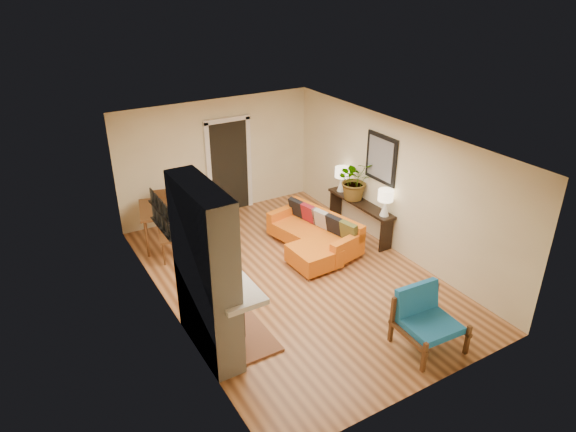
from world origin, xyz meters
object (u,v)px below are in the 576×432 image
at_px(sofa, 317,231).
at_px(dining_table, 164,214).
at_px(lamp_far, 342,176).
at_px(houseplant, 355,180).
at_px(console_table, 360,208).
at_px(lamp_near, 385,200).
at_px(ottoman, 314,256).
at_px(blue_chair, 425,316).

height_order(sofa, dining_table, dining_table).
height_order(sofa, lamp_far, lamp_far).
bearing_deg(houseplant, sofa, -169.20).
bearing_deg(console_table, lamp_near, -90.00).
xyz_separation_m(sofa, console_table, (1.08, 0.00, 0.24)).
bearing_deg(houseplant, dining_table, 158.12).
xyz_separation_m(dining_table, lamp_near, (3.64, -2.40, 0.42)).
distance_m(ottoman, houseplant, 1.99).
bearing_deg(ottoman, sofa, 53.02).
bearing_deg(sofa, dining_table, 147.06).
xyz_separation_m(console_table, lamp_near, (0.00, -0.74, 0.49)).
bearing_deg(sofa, console_table, 0.07).
relative_size(blue_chair, lamp_far, 1.68).
relative_size(dining_table, houseplant, 2.20).
height_order(dining_table, houseplant, houseplant).
bearing_deg(houseplant, lamp_near, -89.39).
relative_size(sofa, dining_table, 1.10).
xyz_separation_m(lamp_near, lamp_far, (0.00, 1.42, 0.00)).
bearing_deg(dining_table, blue_chair, -65.09).
bearing_deg(console_table, blue_chair, -112.35).
distance_m(dining_table, console_table, 4.00).
height_order(lamp_near, lamp_far, same).
height_order(lamp_far, houseplant, houseplant).
bearing_deg(dining_table, lamp_far, -15.01).
height_order(ottoman, lamp_near, lamp_near).
bearing_deg(sofa, houseplant, 10.80).
distance_m(sofa, houseplant, 1.36).
xyz_separation_m(lamp_near, houseplant, (-0.01, 0.94, 0.09)).
xyz_separation_m(console_table, houseplant, (-0.01, 0.20, 0.58)).
xyz_separation_m(sofa, houseplant, (1.07, 0.20, 0.82)).
distance_m(dining_table, lamp_near, 4.38).
bearing_deg(sofa, ottoman, -126.98).
height_order(dining_table, lamp_far, lamp_far).
relative_size(ottoman, lamp_near, 1.55).
height_order(blue_chair, lamp_far, lamp_far).
height_order(ottoman, dining_table, dining_table).
relative_size(ottoman, houseplant, 0.98).
distance_m(ottoman, blue_chair, 2.66).
bearing_deg(console_table, lamp_far, 90.00).
bearing_deg(lamp_far, console_table, -90.00).
xyz_separation_m(sofa, dining_table, (-2.57, 1.66, 0.31)).
bearing_deg(blue_chair, sofa, 85.26).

